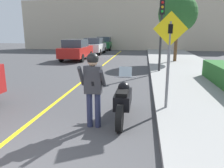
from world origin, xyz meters
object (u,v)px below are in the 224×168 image
crossing_sign (169,52)px  parked_car_white (94,46)px  person_biker (93,82)px  motorcycle (123,100)px  parked_car_green (105,43)px  traffic_light (161,22)px  parked_car_red (76,50)px  street_tree (178,14)px

crossing_sign → parked_car_white: size_ratio=0.63×
person_biker → parked_car_white: person_biker is taller
motorcycle → crossing_sign: crossing_sign is taller
parked_car_white → parked_car_green: same height
parked_car_white → parked_car_green: (0.10, 5.68, 0.00)m
person_biker → traffic_light: bearing=74.9°
parked_car_red → person_biker: bearing=-70.8°
person_biker → parked_car_white: size_ratio=0.43×
motorcycle → person_biker: bearing=-135.3°
crossing_sign → parked_car_white: 17.61m
parked_car_green → motorcycle: bearing=-78.6°
street_tree → parked_car_white: size_ratio=1.14×
parked_car_red → street_tree: bearing=-4.4°
street_tree → parked_car_red: bearing=175.6°
motorcycle → traffic_light: 7.32m
street_tree → parked_car_red: size_ratio=1.14×
motorcycle → crossing_sign: (1.17, 0.64, 1.23)m
traffic_light → parked_car_white: size_ratio=0.90×
person_biker → street_tree: 12.67m
person_biker → traffic_light: (2.01, 7.47, 1.65)m
motorcycle → person_biker: person_biker is taller
parked_car_white → parked_car_green: 5.68m
crossing_sign → parked_car_green: size_ratio=0.63×
parked_car_green → crossing_sign: bearing=-75.5°
traffic_light → parked_car_green: (-5.96, 16.07, -1.90)m
traffic_light → parked_car_green: 17.24m
crossing_sign → street_tree: size_ratio=0.55×
traffic_light → parked_car_red: traffic_light is taller
parked_car_red → parked_car_white: size_ratio=1.00×
street_tree → parked_car_white: (-7.49, 5.90, -2.67)m
person_biker → crossing_sign: size_ratio=0.68×
parked_car_green → parked_car_white: bearing=-91.1°
crossing_sign → parked_car_green: 23.01m
crossing_sign → parked_car_green: (-5.77, 22.26, -0.88)m
parked_car_red → parked_car_green: (0.42, 10.98, 0.00)m
street_tree → parked_car_green: street_tree is taller
motorcycle → parked_car_white: size_ratio=0.52×
parked_car_white → parked_car_green: size_ratio=1.00×
motorcycle → crossing_sign: size_ratio=0.83×
street_tree → parked_car_green: size_ratio=1.14×
motorcycle → street_tree: 12.04m
motorcycle → parked_car_white: parked_car_white is taller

